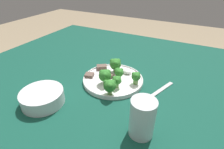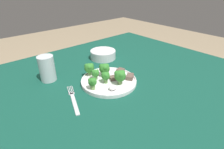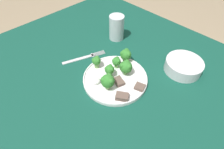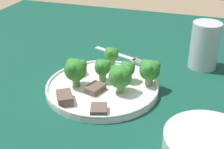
# 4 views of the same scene
# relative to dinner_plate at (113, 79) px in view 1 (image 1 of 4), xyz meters

# --- Properties ---
(table) EXTENTS (1.38, 1.19, 0.74)m
(table) POSITION_rel_dinner_plate_xyz_m (0.03, -0.03, -0.09)
(table) COLOR #114738
(table) RESTS_ON ground_plane
(dinner_plate) EXTENTS (0.26, 0.26, 0.02)m
(dinner_plate) POSITION_rel_dinner_plate_xyz_m (0.00, 0.00, 0.00)
(dinner_plate) COLOR white
(dinner_plate) RESTS_ON table
(fork) EXTENTS (0.09, 0.20, 0.00)m
(fork) POSITION_rel_dinner_plate_xyz_m (-0.19, -0.01, -0.01)
(fork) COLOR silver
(fork) RESTS_ON table
(cream_bowl) EXTENTS (0.15, 0.15, 0.05)m
(cream_bowl) POSITION_rel_dinner_plate_xyz_m (0.16, 0.24, 0.02)
(cream_bowl) COLOR silver
(cream_bowl) RESTS_ON table
(drinking_glass) EXTENTS (0.07, 0.07, 0.12)m
(drinking_glass) POSITION_rel_dinner_plate_xyz_m (-0.20, 0.21, 0.05)
(drinking_glass) COLOR silver
(drinking_glass) RESTS_ON table
(broccoli_floret_near_rim_left) EXTENTS (0.04, 0.04, 0.05)m
(broccoli_floret_near_rim_left) POSITION_rel_dinner_plate_xyz_m (-0.04, 0.05, 0.03)
(broccoli_floret_near_rim_left) COLOR #709E56
(broccoli_floret_near_rim_left) RESTS_ON dinner_plate
(broccoli_floret_center_left) EXTENTS (0.04, 0.04, 0.05)m
(broccoli_floret_center_left) POSITION_rel_dinner_plate_xyz_m (-0.10, -0.01, 0.04)
(broccoli_floret_center_left) COLOR #709E56
(broccoli_floret_center_left) RESTS_ON dinner_plate
(broccoli_floret_back_left) EXTENTS (0.05, 0.05, 0.06)m
(broccoli_floret_back_left) POSITION_rel_dinner_plate_xyz_m (0.01, 0.05, 0.04)
(broccoli_floret_back_left) COLOR #709E56
(broccoli_floret_back_left) RESTS_ON dinner_plate
(broccoli_floret_front_left) EXTENTS (0.04, 0.04, 0.05)m
(broccoli_floret_front_left) POSITION_rel_dinner_plate_xyz_m (-0.02, -0.01, 0.04)
(broccoli_floret_front_left) COLOR #709E56
(broccoli_floret_front_left) RESTS_ON dinner_plate
(broccoli_floret_center_back) EXTENTS (0.05, 0.05, 0.07)m
(broccoli_floret_center_back) POSITION_rel_dinner_plate_xyz_m (0.02, -0.06, 0.05)
(broccoli_floret_center_back) COLOR #709E56
(broccoli_floret_center_back) RESTS_ON dinner_plate
(broccoli_floret_mid_cluster) EXTENTS (0.05, 0.05, 0.06)m
(broccoli_floret_mid_cluster) POSITION_rel_dinner_plate_xyz_m (-0.04, 0.10, 0.04)
(broccoli_floret_mid_cluster) COLOR #709E56
(broccoli_floret_mid_cluster) RESTS_ON dinner_plate
(meat_slice_front_slice) EXTENTS (0.06, 0.05, 0.02)m
(meat_slice_front_slice) POSITION_rel_dinner_plate_xyz_m (0.09, -0.05, 0.01)
(meat_slice_front_slice) COLOR brown
(meat_slice_front_slice) RESTS_ON dinner_plate
(meat_slice_middle_slice) EXTENTS (0.05, 0.04, 0.01)m
(meat_slice_middle_slice) POSITION_rel_dinner_plate_xyz_m (0.10, 0.03, 0.01)
(meat_slice_middle_slice) COLOR brown
(meat_slice_middle_slice) RESTS_ON dinner_plate
(meat_slice_rear_slice) EXTENTS (0.05, 0.04, 0.01)m
(meat_slice_rear_slice) POSITION_rel_dinner_plate_xyz_m (0.03, -0.01, 0.01)
(meat_slice_rear_slice) COLOR brown
(meat_slice_rear_slice) RESTS_ON dinner_plate
(sauce_dollop) EXTENTS (0.04, 0.03, 0.02)m
(sauce_dollop) POSITION_rel_dinner_plate_xyz_m (-0.04, -0.07, 0.01)
(sauce_dollop) COLOR white
(sauce_dollop) RESTS_ON dinner_plate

